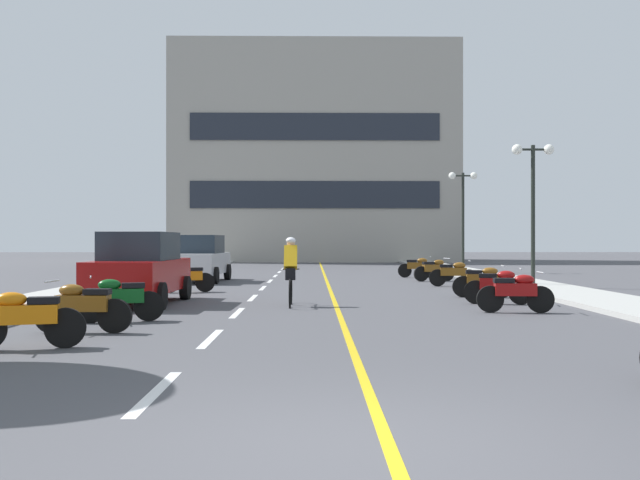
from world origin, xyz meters
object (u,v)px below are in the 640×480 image
at_px(motorcycle_2, 82,306).
at_px(motorcycle_10, 418,267).
at_px(parked_car_mid, 200,258).
at_px(motorcycle_9, 434,269).
at_px(motorcycle_7, 187,277).
at_px(motorcycle_4, 516,292).
at_px(cyclist_rider, 291,270).
at_px(parked_car_near, 140,268).
at_px(motorcycle_6, 483,281).
at_px(motorcycle_1, 25,317).
at_px(street_lamp_mid, 533,181).
at_px(street_lamp_far, 463,198).
at_px(motorcycle_5, 498,286).
at_px(motorcycle_3, 119,298).
at_px(motorcycle_8, 454,273).

xyz_separation_m(motorcycle_2, motorcycle_10, (8.59, 17.87, 0.00)).
relative_size(parked_car_mid, motorcycle_9, 2.55).
bearing_deg(motorcycle_7, motorcycle_4, -36.05).
bearing_deg(cyclist_rider, parked_car_near, 172.18).
bearing_deg(motorcycle_6, motorcycle_2, -140.02).
distance_m(motorcycle_1, motorcycle_10, 21.56).
distance_m(street_lamp_mid, motorcycle_4, 9.45).
height_order(motorcycle_2, cyclist_rider, cyclist_rider).
xyz_separation_m(street_lamp_mid, street_lamp_far, (0.06, 11.20, 0.10)).
xyz_separation_m(street_lamp_mid, motorcycle_10, (-3.00, 6.26, -3.19)).
bearing_deg(motorcycle_6, parked_car_mid, 140.62).
xyz_separation_m(motorcycle_2, motorcycle_5, (8.68, 5.30, 0.00)).
distance_m(motorcycle_3, motorcycle_5, 9.26).
xyz_separation_m(parked_car_near, motorcycle_4, (8.87, -2.18, -0.44)).
bearing_deg(parked_car_mid, motorcycle_2, -88.53).
xyz_separation_m(street_lamp_far, motorcycle_6, (-2.82, -15.41, -3.29)).
height_order(street_lamp_far, motorcycle_1, street_lamp_far).
relative_size(motorcycle_9, motorcycle_10, 0.99).
bearing_deg(street_lamp_far, motorcycle_1, -115.82).
height_order(parked_car_near, motorcycle_9, parked_car_near).
distance_m(motorcycle_5, motorcycle_10, 12.57).
bearing_deg(street_lamp_far, parked_car_near, -124.65).
bearing_deg(parked_car_near, motorcycle_4, -13.82).
xyz_separation_m(parked_car_mid, motorcycle_7, (0.50, -5.59, -0.44)).
height_order(motorcycle_1, motorcycle_10, same).
bearing_deg(motorcycle_1, motorcycle_5, 38.43).
distance_m(street_lamp_mid, motorcycle_2, 16.71).
height_order(motorcycle_10, cyclist_rider, cyclist_rider).
height_order(motorcycle_5, motorcycle_9, same).
bearing_deg(motorcycle_6, motorcycle_8, 88.34).
distance_m(parked_car_mid, motorcycle_5, 13.26).
bearing_deg(motorcycle_10, motorcycle_7, -134.95).
height_order(street_lamp_mid, street_lamp_far, street_lamp_far).
xyz_separation_m(motorcycle_1, motorcycle_4, (8.77, 5.05, 0.00)).
bearing_deg(motorcycle_10, cyclist_rider, -111.62).
relative_size(motorcycle_8, cyclist_rider, 0.96).
xyz_separation_m(motorcycle_2, motorcycle_9, (8.84, 15.19, 0.00)).
distance_m(parked_car_mid, motorcycle_1, 16.76).
height_order(parked_car_mid, motorcycle_1, parked_car_mid).
height_order(parked_car_mid, cyclist_rider, parked_car_mid).
height_order(parked_car_mid, motorcycle_2, parked_car_mid).
bearing_deg(motorcycle_5, motorcycle_8, 87.66).
relative_size(street_lamp_mid, motorcycle_6, 2.83).
bearing_deg(motorcycle_4, parked_car_mid, 127.26).
xyz_separation_m(motorcycle_8, motorcycle_10, (-0.37, 5.80, 0.00)).
xyz_separation_m(parked_car_mid, motorcycle_2, (0.38, -14.96, -0.44)).
xyz_separation_m(parked_car_mid, motorcycle_4, (8.90, -11.70, -0.44)).
xyz_separation_m(motorcycle_6, cyclist_rider, (-5.37, -2.48, 0.41)).
distance_m(street_lamp_far, motorcycle_6, 16.00).
relative_size(street_lamp_far, motorcycle_6, 2.92).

